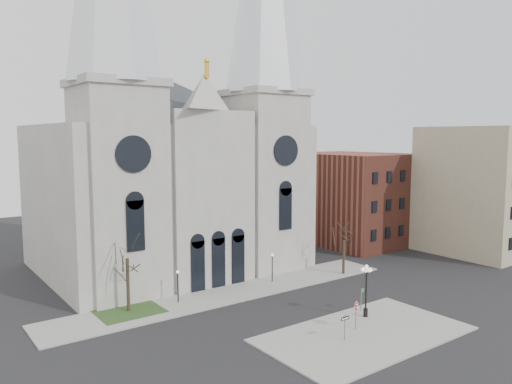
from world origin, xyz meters
TOP-DOWN VIEW (x-y plane):
  - ground at (0.00, 0.00)m, footprint 160.00×160.00m
  - sidewalk_near at (3.00, -5.00)m, footprint 18.00×10.00m
  - sidewalk_far at (0.00, 11.00)m, footprint 40.00×6.00m
  - grass_patch at (-11.00, 12.00)m, footprint 6.00×5.00m
  - cathedral at (0.00, 22.86)m, footprint 33.00×26.66m
  - bg_building_brick at (30.00, 22.00)m, footprint 14.00×18.00m
  - bg_building_tan at (38.00, 6.00)m, footprint 10.00×14.00m
  - tree_left at (-11.00, 12.00)m, footprint 3.20×3.20m
  - tree_right at (15.00, 9.00)m, footprint 3.20×3.20m
  - ped_lamp_left at (-6.00, 11.50)m, footprint 0.32×0.32m
  - ped_lamp_right at (6.00, 11.50)m, footprint 0.32×0.32m
  - stop_sign at (3.08, -3.88)m, footprint 0.91×0.09m
  - globe_lamp at (6.07, -2.37)m, footprint 1.22×1.22m
  - one_way_sign at (0.62, -4.95)m, footprint 0.92×0.09m
  - street_name_sign at (6.93, -1.08)m, footprint 0.65×0.32m

SIDE VIEW (x-z plane):
  - ground at x=0.00m, z-range 0.00..0.00m
  - sidewalk_near at x=3.00m, z-range 0.00..0.14m
  - sidewalk_far at x=0.00m, z-range 0.00..0.14m
  - grass_patch at x=-11.00m, z-range 0.00..0.18m
  - street_name_sign at x=6.93m, z-range 0.34..2.53m
  - one_way_sign at x=0.62m, z-range 0.52..2.61m
  - stop_sign at x=3.08m, z-range 0.67..3.18m
  - ped_lamp_left at x=-6.00m, z-range 0.70..3.96m
  - ped_lamp_right at x=6.00m, z-range 0.70..3.96m
  - globe_lamp at x=6.07m, z-range 0.77..5.67m
  - tree_right at x=15.00m, z-range 1.47..7.47m
  - tree_left at x=-11.00m, z-range 1.83..9.33m
  - bg_building_brick at x=30.00m, z-range 0.00..14.00m
  - bg_building_tan at x=38.00m, z-range 0.00..18.00m
  - cathedral at x=0.00m, z-range -8.52..45.48m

